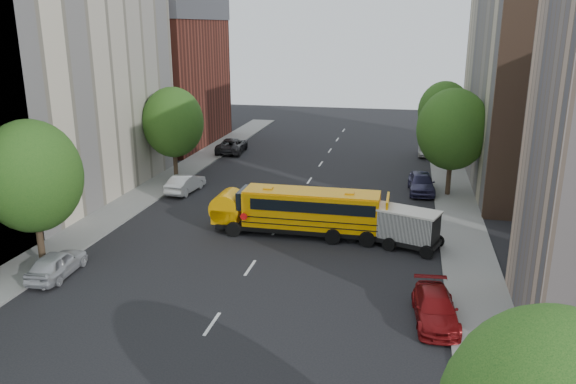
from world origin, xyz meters
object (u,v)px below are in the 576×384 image
(safari_truck, at_px, (394,225))
(school_bus, at_px, (299,209))
(parked_car_3, at_px, (435,308))
(parked_car_0, at_px, (57,264))
(parked_car_1, at_px, (185,183))
(street_tree_5, at_px, (444,111))
(parked_car_2, at_px, (232,145))
(street_tree_2, at_px, (173,122))
(street_tree_4, at_px, (453,129))
(parked_car_5, at_px, (426,149))
(street_tree_1, at_px, (32,176))
(parked_car_4, at_px, (421,183))

(safari_truck, bearing_deg, school_bus, -165.88)
(parked_car_3, bearing_deg, school_bus, 125.21)
(parked_car_0, xyz_separation_m, parked_car_1, (0.61, 15.73, 0.02))
(safari_truck, relative_size, parked_car_3, 1.30)
(street_tree_5, distance_m, parked_car_0, 37.38)
(parked_car_0, distance_m, parked_car_2, 30.01)
(street_tree_2, distance_m, street_tree_4, 22.00)
(parked_car_1, distance_m, parked_car_5, 25.19)
(street_tree_4, relative_size, parked_car_5, 2.04)
(street_tree_1, relative_size, safari_truck, 1.40)
(street_tree_5, xyz_separation_m, safari_truck, (-3.68, -23.02, -3.49))
(school_bus, distance_m, parked_car_4, 13.20)
(street_tree_4, bearing_deg, parked_car_0, -136.96)
(parked_car_3, bearing_deg, parked_car_5, 84.48)
(parked_car_2, bearing_deg, parked_car_5, -176.13)
(street_tree_5, xyz_separation_m, parked_car_2, (-20.60, -1.04, -3.96))
(parked_car_1, relative_size, parked_car_4, 0.90)
(school_bus, distance_m, parked_car_2, 24.14)
(parked_car_2, relative_size, parked_car_5, 1.35)
(parked_car_2, distance_m, parked_car_5, 19.42)
(safari_truck, relative_size, parked_car_0, 1.41)
(safari_truck, height_order, parked_car_3, safari_truck)
(school_bus, relative_size, parked_car_5, 2.58)
(street_tree_5, relative_size, parked_car_1, 1.77)
(street_tree_2, height_order, parked_car_5, street_tree_2)
(street_tree_1, height_order, street_tree_2, street_tree_1)
(parked_car_0, xyz_separation_m, parked_car_3, (18.83, -0.65, -0.05))
(safari_truck, distance_m, parked_car_0, 18.57)
(parked_car_2, height_order, parked_car_5, parked_car_2)
(street_tree_5, distance_m, parked_car_4, 12.42)
(parked_car_3, bearing_deg, street_tree_2, 130.80)
(parked_car_0, relative_size, parked_car_3, 0.92)
(street_tree_5, distance_m, parked_car_2, 21.00)
(street_tree_5, xyz_separation_m, parked_car_4, (-1.97, -11.62, -3.90))
(safari_truck, height_order, parked_car_2, safari_truck)
(parked_car_4, bearing_deg, street_tree_5, 76.99)
(parked_car_3, bearing_deg, parked_car_2, 116.60)
(parked_car_2, bearing_deg, street_tree_1, 82.44)
(street_tree_2, relative_size, parked_car_3, 1.76)
(parked_car_2, relative_size, parked_car_4, 1.14)
(parked_car_0, xyz_separation_m, parked_car_2, (-0.19, 30.01, 0.06))
(street_tree_4, xyz_separation_m, parked_car_4, (-1.97, 0.38, -4.27))
(school_bus, height_order, safari_truck, school_bus)
(safari_truck, xyz_separation_m, parked_car_0, (-16.73, -8.04, -0.53))
(parked_car_1, xyz_separation_m, parked_car_5, (18.40, 17.21, -0.04))
(parked_car_4, bearing_deg, parked_car_1, -171.68)
(street_tree_2, distance_m, parked_car_3, 28.69)
(parked_car_3, distance_m, parked_car_5, 33.59)
(parked_car_2, relative_size, parked_car_3, 1.23)
(parked_car_5, bearing_deg, parked_car_4, -91.46)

